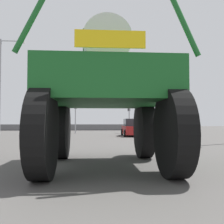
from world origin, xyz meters
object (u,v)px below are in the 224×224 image
Objects in this scene: traffic_signal_near_right at (182,89)px; oversize_sprayer at (106,95)px; traffic_signal_far_left at (76,109)px; streetlight_far_left at (2,81)px; traffic_signal_far_right at (129,111)px; sedan_ahead at (133,128)px.

oversize_sprayer is at bearing -129.95° from traffic_signal_near_right.
streetlight_far_left is (-6.74, -3.22, 2.43)m from traffic_signal_far_left.
oversize_sprayer reaches higher than traffic_signal_far_right.
traffic_signal_far_left is at bearing 25.55° from streetlight_far_left.
streetlight_far_left reaches higher than oversize_sprayer.
traffic_signal_far_left is 7.86m from streetlight_far_left.
sedan_ahead is 13.18m from streetlight_far_left.
traffic_signal_far_right is at bearing -9.67° from oversize_sprayer.
oversize_sprayer reaches higher than traffic_signal_far_left.
oversize_sprayer is 1.38× the size of traffic_signal_near_right.
traffic_signal_far_left is 5.88m from traffic_signal_far_right.
streetlight_far_left is (-12.76, 13.27, 2.32)m from traffic_signal_near_right.
traffic_signal_far_left is 1.07× the size of traffic_signal_far_right.
sedan_ahead is at bearing -11.65° from oversize_sprayer.
streetlight_far_left is at bearing 26.93° from oversize_sprayer.
sedan_ahead is at bearing 93.07° from traffic_signal_near_right.
oversize_sprayer is at bearing -83.99° from traffic_signal_far_left.
oversize_sprayer is 0.57× the size of streetlight_far_left.
traffic_signal_near_right is at bearing -69.97° from traffic_signal_far_left.
oversize_sprayer is 1.44× the size of traffic_signal_far_left.
traffic_signal_near_right is at bearing -46.13° from streetlight_far_left.
streetlight_far_left is at bearing 133.87° from traffic_signal_near_right.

